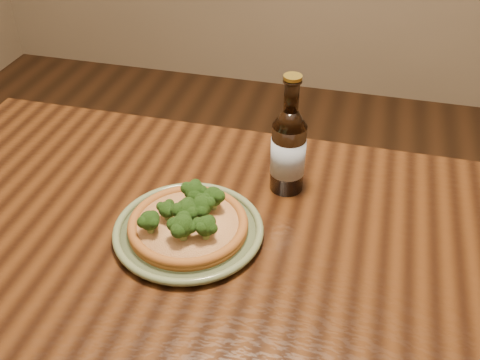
% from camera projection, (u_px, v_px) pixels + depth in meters
% --- Properties ---
extents(table, '(1.60, 0.90, 0.75)m').
position_uv_depth(table, '(285.00, 324.00, 0.96)').
color(table, '#3F200D').
rests_on(table, ground).
extents(plate, '(0.27, 0.27, 0.02)m').
position_uv_depth(plate, '(189.00, 230.00, 1.00)').
color(plate, '#687651').
rests_on(plate, table).
extents(pizza, '(0.21, 0.21, 0.07)m').
position_uv_depth(pizza, '(188.00, 222.00, 0.99)').
color(pizza, '#9F5C23').
rests_on(pizza, plate).
extents(beer_bottle, '(0.07, 0.07, 0.24)m').
position_uv_depth(beer_bottle, '(288.00, 149.00, 1.06)').
color(beer_bottle, black).
rests_on(beer_bottle, table).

